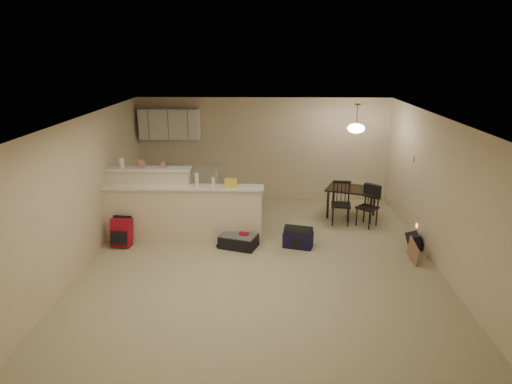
{
  "coord_description": "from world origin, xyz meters",
  "views": [
    {
      "loc": [
        0.11,
        -7.32,
        3.53
      ],
      "look_at": [
        -0.1,
        0.7,
        1.05
      ],
      "focal_mm": 32.0,
      "sensor_mm": 36.0,
      "label": 1
    }
  ],
  "objects_px": {
    "dining_table": "(352,192)",
    "black_daypack": "(414,241)",
    "red_backpack": "(122,232)",
    "navy_duffel": "(298,240)",
    "pendant_lamp": "(356,128)",
    "suitcase": "(239,241)",
    "dining_chair_far": "(367,206)",
    "dining_chair_near": "(341,204)"
  },
  "relations": [
    {
      "from": "dining_table",
      "to": "black_daypack",
      "type": "bearing_deg",
      "value": -41.91
    },
    {
      "from": "dining_chair_near",
      "to": "dining_chair_far",
      "type": "relative_size",
      "value": 1.06
    },
    {
      "from": "pendant_lamp",
      "to": "dining_chair_near",
      "type": "bearing_deg",
      "value": -124.08
    },
    {
      "from": "dining_chair_near",
      "to": "navy_duffel",
      "type": "distance_m",
      "value": 1.59
    },
    {
      "from": "suitcase",
      "to": "red_backpack",
      "type": "bearing_deg",
      "value": -161.81
    },
    {
      "from": "pendant_lamp",
      "to": "suitcase",
      "type": "bearing_deg",
      "value": -144.47
    },
    {
      "from": "suitcase",
      "to": "navy_duffel",
      "type": "bearing_deg",
      "value": 20.22
    },
    {
      "from": "pendant_lamp",
      "to": "black_daypack",
      "type": "height_order",
      "value": "pendant_lamp"
    },
    {
      "from": "red_backpack",
      "to": "navy_duffel",
      "type": "relative_size",
      "value": 1.01
    },
    {
      "from": "pendant_lamp",
      "to": "navy_duffel",
      "type": "height_order",
      "value": "pendant_lamp"
    },
    {
      "from": "navy_duffel",
      "to": "pendant_lamp",
      "type": "bearing_deg",
      "value": 68.05
    },
    {
      "from": "pendant_lamp",
      "to": "navy_duffel",
      "type": "relative_size",
      "value": 1.15
    },
    {
      "from": "red_backpack",
      "to": "dining_chair_near",
      "type": "bearing_deg",
      "value": 22.14
    },
    {
      "from": "red_backpack",
      "to": "navy_duffel",
      "type": "bearing_deg",
      "value": 6.33
    },
    {
      "from": "dining_table",
      "to": "suitcase",
      "type": "relative_size",
      "value": 1.85
    },
    {
      "from": "dining_table",
      "to": "pendant_lamp",
      "type": "bearing_deg",
      "value": 0.0
    },
    {
      "from": "pendant_lamp",
      "to": "black_daypack",
      "type": "bearing_deg",
      "value": -62.11
    },
    {
      "from": "dining_table",
      "to": "navy_duffel",
      "type": "height_order",
      "value": "dining_table"
    },
    {
      "from": "pendant_lamp",
      "to": "red_backpack",
      "type": "relative_size",
      "value": 1.14
    },
    {
      "from": "dining_chair_far",
      "to": "suitcase",
      "type": "distance_m",
      "value": 2.89
    },
    {
      "from": "dining_table",
      "to": "dining_chair_far",
      "type": "xyz_separation_m",
      "value": [
        0.24,
        -0.54,
        -0.15
      ]
    },
    {
      "from": "pendant_lamp",
      "to": "navy_duffel",
      "type": "xyz_separation_m",
      "value": [
        -1.27,
        -1.67,
        -1.84
      ]
    },
    {
      "from": "pendant_lamp",
      "to": "dining_chair_near",
      "type": "distance_m",
      "value": 1.63
    },
    {
      "from": "pendant_lamp",
      "to": "suitcase",
      "type": "xyz_separation_m",
      "value": [
        -2.39,
        -1.71,
        -1.88
      ]
    },
    {
      "from": "dining_chair_far",
      "to": "dining_table",
      "type": "bearing_deg",
      "value": 156.74
    },
    {
      "from": "pendant_lamp",
      "to": "dining_chair_near",
      "type": "relative_size",
      "value": 0.68
    },
    {
      "from": "dining_table",
      "to": "red_backpack",
      "type": "distance_m",
      "value": 4.91
    },
    {
      "from": "suitcase",
      "to": "dining_table",
      "type": "bearing_deg",
      "value": 53.92
    },
    {
      "from": "black_daypack",
      "to": "dining_chair_far",
      "type": "bearing_deg",
      "value": 37.15
    },
    {
      "from": "dining_chair_near",
      "to": "red_backpack",
      "type": "bearing_deg",
      "value": -156.73
    },
    {
      "from": "suitcase",
      "to": "navy_duffel",
      "type": "height_order",
      "value": "navy_duffel"
    },
    {
      "from": "dining_table",
      "to": "dining_chair_far",
      "type": "relative_size",
      "value": 1.44
    },
    {
      "from": "dining_table",
      "to": "black_daypack",
      "type": "height_order",
      "value": "dining_table"
    },
    {
      "from": "dining_table",
      "to": "dining_chair_near",
      "type": "relative_size",
      "value": 1.36
    },
    {
      "from": "dining_chair_near",
      "to": "dining_chair_far",
      "type": "height_order",
      "value": "dining_chair_near"
    },
    {
      "from": "suitcase",
      "to": "red_backpack",
      "type": "distance_m",
      "value": 2.21
    },
    {
      "from": "dining_chair_near",
      "to": "black_daypack",
      "type": "distance_m",
      "value": 1.73
    },
    {
      "from": "dining_chair_near",
      "to": "black_daypack",
      "type": "height_order",
      "value": "dining_chair_near"
    },
    {
      "from": "dining_table",
      "to": "black_daypack",
      "type": "distance_m",
      "value": 1.94
    },
    {
      "from": "dining_table",
      "to": "navy_duffel",
      "type": "xyz_separation_m",
      "value": [
        -1.27,
        -1.67,
        -0.44
      ]
    },
    {
      "from": "dining_chair_far",
      "to": "red_backpack",
      "type": "xyz_separation_m",
      "value": [
        -4.83,
        -1.15,
        -0.16
      ]
    },
    {
      "from": "dining_table",
      "to": "dining_chair_near",
      "type": "height_order",
      "value": "dining_chair_near"
    }
  ]
}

